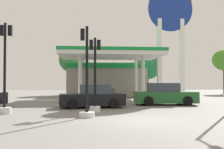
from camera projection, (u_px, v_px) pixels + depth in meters
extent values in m
plane|color=slate|center=(138.00, 120.00, 12.27)|extent=(90.00, 90.00, 0.00)
cube|color=gray|center=(105.00, 80.00, 34.40)|extent=(9.24, 6.70, 3.92)
cube|color=#148C38|center=(107.00, 66.00, 31.06)|extent=(9.24, 0.12, 0.60)
cube|color=white|center=(110.00, 56.00, 27.46)|extent=(9.86, 6.78, 0.35)
cube|color=#148C38|center=(110.00, 52.00, 27.47)|extent=(9.96, 6.88, 0.30)
cylinder|color=silver|center=(80.00, 78.00, 25.27)|extent=(0.32, 0.32, 4.18)
cylinder|color=silver|center=(143.00, 78.00, 25.81)|extent=(0.32, 0.32, 4.18)
cylinder|color=silver|center=(81.00, 78.00, 28.98)|extent=(0.32, 0.32, 4.18)
cylinder|color=silver|center=(136.00, 78.00, 29.52)|extent=(0.32, 0.32, 4.18)
cube|color=#4C4C51|center=(110.00, 94.00, 27.36)|extent=(0.90, 0.60, 1.10)
cube|color=white|center=(159.00, 59.00, 27.91)|extent=(0.40, 0.56, 8.17)
cube|color=white|center=(182.00, 59.00, 28.12)|extent=(0.40, 0.56, 8.17)
cylinder|color=navy|center=(170.00, 9.00, 28.15)|extent=(4.61, 0.22, 4.61)
cube|color=white|center=(170.00, 2.00, 28.23)|extent=(4.24, 0.08, 0.83)
cylinder|color=black|center=(180.00, 99.00, 21.53)|extent=(0.71, 0.28, 0.69)
cylinder|color=black|center=(188.00, 101.00, 19.66)|extent=(0.71, 0.28, 0.69)
cylinder|color=black|center=(145.00, 99.00, 21.43)|extent=(0.71, 0.28, 0.69)
cylinder|color=black|center=(149.00, 101.00, 19.56)|extent=(0.71, 0.28, 0.69)
cube|color=#1E5928|center=(165.00, 97.00, 20.55)|extent=(4.66, 2.16, 0.82)
cube|color=#2D3842|center=(163.00, 88.00, 20.57)|extent=(2.26, 1.81, 0.69)
cube|color=black|center=(195.00, 99.00, 20.63)|extent=(0.23, 1.82, 0.26)
cylinder|color=black|center=(73.00, 104.00, 17.20)|extent=(0.67, 0.29, 0.65)
cylinder|color=black|center=(71.00, 102.00, 18.91)|extent=(0.67, 0.29, 0.65)
cylinder|color=black|center=(114.00, 103.00, 17.71)|extent=(0.67, 0.29, 0.65)
cylinder|color=black|center=(109.00, 102.00, 19.43)|extent=(0.67, 0.29, 0.65)
cube|color=black|center=(92.00, 100.00, 18.32)|extent=(4.44, 2.23, 0.77)
cube|color=#2D3842|center=(94.00, 89.00, 18.37)|extent=(2.19, 1.79, 0.65)
cube|color=black|center=(60.00, 102.00, 17.91)|extent=(0.30, 1.71, 0.24)
cylinder|color=silver|center=(4.00, 111.00, 14.73)|extent=(0.72, 0.72, 0.35)
cylinder|color=black|center=(5.00, 65.00, 14.80)|extent=(0.14, 0.14, 4.57)
cube|color=black|center=(2.00, 30.00, 14.99)|extent=(0.21, 0.20, 0.57)
sphere|color=red|center=(3.00, 28.00, 15.11)|extent=(0.15, 0.15, 0.15)
sphere|color=#D89E0C|center=(3.00, 31.00, 15.11)|extent=(0.15, 0.15, 0.15)
sphere|color=green|center=(2.00, 34.00, 15.10)|extent=(0.15, 0.15, 0.15)
cube|color=black|center=(10.00, 31.00, 15.03)|extent=(0.21, 0.20, 0.57)
sphere|color=red|center=(11.00, 28.00, 15.15)|extent=(0.15, 0.15, 0.15)
sphere|color=#D89E0C|center=(11.00, 31.00, 15.15)|extent=(0.15, 0.15, 0.15)
sphere|color=green|center=(11.00, 34.00, 15.14)|extent=(0.15, 0.15, 0.15)
cylinder|color=silver|center=(95.00, 109.00, 15.64)|extent=(0.62, 0.62, 0.34)
cylinder|color=black|center=(95.00, 72.00, 15.70)|extent=(0.14, 0.14, 3.92)
cube|color=black|center=(91.00, 45.00, 15.88)|extent=(0.21, 0.20, 0.57)
sphere|color=red|center=(91.00, 42.00, 16.00)|extent=(0.15, 0.15, 0.15)
sphere|color=#D89E0C|center=(91.00, 45.00, 16.00)|extent=(0.15, 0.15, 0.15)
sphere|color=green|center=(91.00, 48.00, 15.99)|extent=(0.15, 0.15, 0.15)
cube|color=black|center=(99.00, 45.00, 15.92)|extent=(0.21, 0.20, 0.57)
sphere|color=red|center=(99.00, 42.00, 16.04)|extent=(0.15, 0.15, 0.15)
sphere|color=#D89E0C|center=(99.00, 45.00, 16.04)|extent=(0.15, 0.15, 0.15)
sphere|color=green|center=(99.00, 48.00, 16.03)|extent=(0.15, 0.15, 0.15)
cylinder|color=silver|center=(87.00, 115.00, 13.37)|extent=(0.76, 0.76, 0.26)
cylinder|color=black|center=(87.00, 69.00, 13.43)|extent=(0.14, 0.14, 4.20)
cube|color=black|center=(83.00, 35.00, 13.61)|extent=(0.21, 0.20, 0.57)
sphere|color=red|center=(83.00, 31.00, 13.74)|extent=(0.15, 0.15, 0.15)
sphere|color=#D89E0C|center=(83.00, 35.00, 13.74)|extent=(0.15, 0.15, 0.15)
sphere|color=green|center=(83.00, 39.00, 13.73)|extent=(0.15, 0.15, 0.15)
cylinder|color=brown|center=(72.00, 82.00, 36.63)|extent=(0.32, 0.32, 3.37)
ellipsoid|color=#316A31|center=(72.00, 60.00, 36.71)|extent=(3.47, 3.47, 3.39)
cylinder|color=brown|center=(148.00, 85.00, 36.61)|extent=(0.26, 0.26, 2.48)
ellipsoid|color=#206D3D|center=(147.00, 66.00, 36.68)|extent=(3.50, 3.50, 3.49)
cylinder|color=brown|center=(224.00, 81.00, 39.43)|extent=(0.31, 0.31, 3.63)
ellipsoid|color=#45882A|center=(224.00, 60.00, 39.51)|extent=(3.34, 3.34, 3.03)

